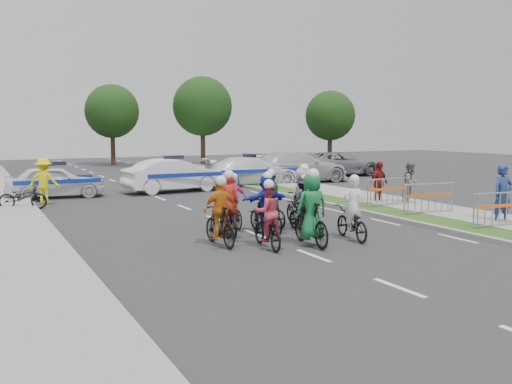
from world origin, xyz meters
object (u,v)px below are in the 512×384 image
cone_0 (308,195)px  rider_8 (270,205)px  rider_0 (352,218)px  spectator_1 (411,184)px  rider_4 (303,209)px  spectator_0 (503,195)px  rider_2 (267,222)px  rider_3 (220,219)px  police_car_0 (55,181)px  rider_5 (266,208)px  parked_bike (23,197)px  rider_1 (311,216)px  barrier_0 (499,211)px  tree_4 (112,111)px  spectator_2 (379,183)px  barrier_1 (429,200)px  police_car_1 (174,175)px  tree_1 (203,106)px  rider_6 (228,214)px  civilian_suv (340,164)px  police_car_2 (252,171)px  cone_1 (300,182)px  civilian_sedan (298,167)px  tree_2 (330,116)px  marshal_hiviz (44,181)px  rider_9 (233,206)px  rider_7 (302,203)px

cone_0 → rider_8: bearing=-134.4°
rider_0 → spectator_1: size_ratio=1.08×
rider_4 → cone_0: rider_4 is taller
spectator_0 → spectator_1: 4.69m
rider_2 → spectator_1: (8.58, 4.41, 0.18)m
rider_3 → cone_0: size_ratio=2.58×
rider_3 → police_car_0: size_ratio=0.45×
rider_5 → parked_bike: rider_5 is taller
rider_1 → barrier_0: size_ratio=0.99×
barrier_0 → tree_4: 33.97m
rider_0 → police_car_0: rider_0 is taller
spectator_1 → spectator_2: (-0.85, 0.88, -0.00)m
cone_0 → rider_4: bearing=-123.4°
rider_8 → barrier_1: bearing=169.4°
police_car_1 → tree_1: (7.68, 15.88, 3.77)m
spectator_0 → parked_bike: spectator_0 is taller
rider_6 → spectator_0: spectator_0 is taller
rider_0 → police_car_0: 14.39m
rider_0 → parked_bike: size_ratio=1.05×
rider_4 → rider_1: bearing=67.0°
police_car_1 → parked_bike: police_car_1 is taller
civilian_suv → barrier_1: size_ratio=2.64×
spectator_0 → parked_bike: (-12.95, 10.24, -0.48)m
spectator_1 → cone_0: spectator_1 is taller
rider_0 → police_car_2: size_ratio=0.36×
barrier_1 → tree_1: (2.30, 26.68, 3.98)m
police_car_2 → barrier_0: police_car_2 is taller
police_car_0 → cone_1: police_car_0 is taller
rider_4 → spectator_1: rider_4 is taller
police_car_1 → barrier_0: (5.38, -13.69, -0.21)m
cone_0 → parked_bike: (-10.20, 3.39, 0.11)m
rider_0 → tree_1: 29.91m
civilian_sedan → tree_2: (9.13, 10.41, 3.00)m
marshal_hiviz → cone_0: (9.31, -4.65, -0.56)m
rider_2 → civilian_sedan: size_ratio=0.31×
rider_2 → rider_9: bearing=-91.5°
police_car_1 → civilian_sedan: size_ratio=0.81×
rider_1 → rider_4: 1.95m
rider_6 → rider_8: rider_6 is taller
civilian_suv → barrier_1: (-6.54, -14.52, -0.17)m
rider_3 → barrier_0: (8.21, -1.61, -0.14)m
rider_7 → rider_5: bearing=16.9°
rider_9 → police_car_1: rider_9 is taller
rider_5 → police_car_2: bearing=-119.7°
rider_4 → marshal_hiviz: marshal_hiviz is taller
cone_0 → tree_2: 22.73m
rider_6 → police_car_0: rider_6 is taller
police_car_1 → police_car_2: 4.74m
police_car_0 → barrier_1: (10.60, -11.01, -0.13)m
police_car_1 → barrier_1: police_car_1 is taller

